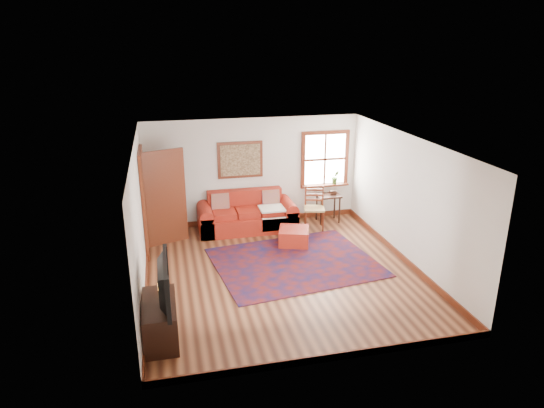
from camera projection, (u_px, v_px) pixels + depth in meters
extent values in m
plane|color=#462012|center=(281.00, 272.00, 9.18)|extent=(5.50, 5.50, 0.00)
cube|color=silver|center=(253.00, 171.00, 11.30)|extent=(5.00, 0.04, 2.50)
cube|color=silver|center=(334.00, 280.00, 6.24)|extent=(5.00, 0.04, 2.50)
cube|color=silver|center=(139.00, 221.00, 8.24)|extent=(0.04, 5.50, 2.50)
cube|color=silver|center=(408.00, 200.00, 9.30)|extent=(0.04, 5.50, 2.50)
cube|color=white|center=(282.00, 142.00, 8.36)|extent=(5.00, 5.50, 0.04)
cube|color=#632815|center=(254.00, 219.00, 11.68)|extent=(5.00, 0.03, 0.12)
cube|color=#632815|center=(146.00, 284.00, 8.63)|extent=(0.03, 5.50, 0.12)
cube|color=#632815|center=(402.00, 257.00, 9.69)|extent=(0.03, 5.50, 0.12)
cube|color=white|center=(325.00, 159.00, 11.60)|extent=(1.00, 0.02, 1.20)
cube|color=#632815|center=(326.00, 133.00, 11.37)|extent=(1.18, 0.06, 0.09)
cube|color=#632815|center=(324.00, 185.00, 11.79)|extent=(1.18, 0.06, 0.09)
cube|color=#632815|center=(303.00, 161.00, 11.47)|extent=(0.09, 0.06, 1.20)
cube|color=#632815|center=(346.00, 158.00, 11.70)|extent=(0.09, 0.06, 1.20)
cube|color=#632815|center=(325.00, 159.00, 11.58)|extent=(1.00, 0.04, 0.05)
cube|color=#632815|center=(325.00, 185.00, 11.72)|extent=(1.15, 0.20, 0.04)
imported|color=#375E21|center=(335.00, 177.00, 11.70)|extent=(0.18, 0.15, 0.33)
cube|color=black|center=(143.00, 204.00, 9.79)|extent=(0.02, 0.90, 2.05)
cube|color=#632815|center=(144.00, 212.00, 9.34)|extent=(0.06, 0.09, 2.05)
cube|color=#632815|center=(145.00, 196.00, 10.25)|extent=(0.06, 0.09, 2.05)
cube|color=#632815|center=(140.00, 152.00, 9.44)|extent=(0.06, 1.08, 0.09)
cube|color=#632815|center=(165.00, 198.00, 10.16)|extent=(0.86, 0.35, 2.05)
cube|color=silver|center=(165.00, 193.00, 10.12)|extent=(0.56, 0.22, 1.33)
cube|color=#632815|center=(240.00, 160.00, 11.12)|extent=(1.05, 0.04, 0.85)
cube|color=tan|center=(240.00, 160.00, 11.09)|extent=(0.92, 0.03, 0.72)
cube|color=#5E130D|center=(295.00, 262.00, 9.56)|extent=(3.36, 2.83, 0.02)
cube|color=#A22214|center=(247.00, 222.00, 11.15)|extent=(2.23, 0.92, 0.39)
cube|color=#A22214|center=(245.00, 199.00, 11.31)|extent=(1.73, 0.25, 0.48)
cube|color=#A22214|center=(206.00, 223.00, 10.93)|extent=(0.31, 0.92, 0.48)
cube|color=#A22214|center=(288.00, 216.00, 11.33)|extent=(0.31, 0.92, 0.48)
cube|color=orange|center=(220.00, 202.00, 11.03)|extent=(0.41, 0.20, 0.42)
cube|color=orange|center=(271.00, 198.00, 11.28)|extent=(0.41, 0.20, 0.42)
cube|color=silver|center=(272.00, 208.00, 10.99)|extent=(0.56, 0.51, 0.04)
cube|color=#A22214|center=(294.00, 237.00, 10.36)|extent=(0.78, 0.78, 0.35)
cube|color=black|center=(328.00, 196.00, 11.50)|extent=(0.56, 0.42, 0.04)
cylinder|color=black|center=(321.00, 212.00, 11.41)|extent=(0.04, 0.04, 0.63)
cylinder|color=black|center=(339.00, 211.00, 11.50)|extent=(0.04, 0.04, 0.63)
cylinder|color=black|center=(317.00, 207.00, 11.72)|extent=(0.04, 0.04, 0.63)
cylinder|color=black|center=(335.00, 206.00, 11.81)|extent=(0.04, 0.04, 0.63)
cube|color=tan|center=(314.00, 209.00, 11.11)|extent=(0.56, 0.54, 0.04)
cylinder|color=#632815|center=(306.00, 222.00, 11.02)|extent=(0.04, 0.04, 0.47)
cylinder|color=#632815|center=(323.00, 222.00, 11.01)|extent=(0.04, 0.04, 0.47)
cylinder|color=#632815|center=(305.00, 206.00, 11.30)|extent=(0.04, 0.04, 0.98)
cylinder|color=#632815|center=(323.00, 206.00, 11.28)|extent=(0.04, 0.04, 0.98)
cube|color=#632815|center=(314.00, 195.00, 11.20)|extent=(0.39, 0.13, 0.30)
cube|color=black|center=(160.00, 320.00, 7.08)|extent=(0.48, 1.08, 0.59)
imported|color=black|center=(158.00, 283.00, 6.84)|extent=(0.15, 1.17, 0.68)
cylinder|color=silver|center=(161.00, 285.00, 7.28)|extent=(0.12, 0.12, 0.18)
cylinder|color=#FFA53F|center=(162.00, 287.00, 7.29)|extent=(0.07, 0.07, 0.12)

